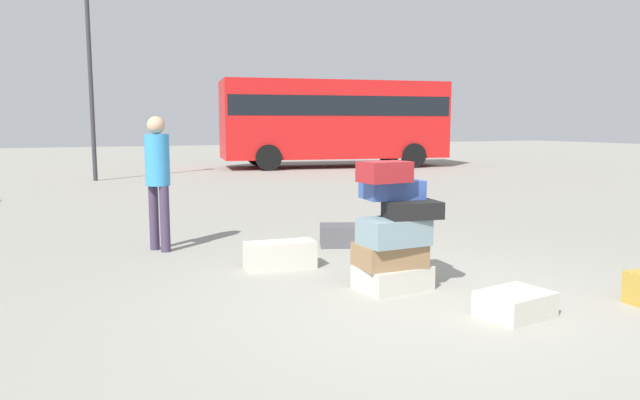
{
  "coord_description": "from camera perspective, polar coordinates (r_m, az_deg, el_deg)",
  "views": [
    {
      "loc": [
        -2.85,
        -4.24,
        1.59
      ],
      "look_at": [
        0.02,
        2.32,
        0.66
      ],
      "focal_mm": 32.83,
      "sensor_mm": 36.0,
      "label": 1
    }
  ],
  "objects": [
    {
      "name": "suitcase_charcoal_foreground_far",
      "position": [
        7.73,
        2.55,
        -3.45
      ],
      "size": [
        0.78,
        0.64,
        0.28
      ],
      "primitive_type": "cube",
      "rotation": [
        0.0,
        0.0,
        -0.37
      ],
      "color": "#4C4C51",
      "rests_on": "ground"
    },
    {
      "name": "parked_bus",
      "position": [
        22.02,
        1.36,
        8.03
      ],
      "size": [
        8.58,
        3.8,
        3.15
      ],
      "rotation": [
        0.0,
        0.0,
        -0.16
      ],
      "color": "red",
      "rests_on": "ground"
    },
    {
      "name": "person_bearded_onlooker",
      "position": [
        7.58,
        -15.54,
        2.72
      ],
      "size": [
        0.3,
        0.31,
        1.69
      ],
      "rotation": [
        0.0,
        0.0,
        -1.07
      ],
      "color": "#3F334C",
      "rests_on": "ground"
    },
    {
      "name": "lamp_post",
      "position": [
        17.84,
        -21.59,
        13.52
      ],
      "size": [
        0.36,
        0.36,
        5.51
      ],
      "color": "#333338",
      "rests_on": "ground"
    },
    {
      "name": "suitcase_tower",
      "position": [
        5.69,
        7.17,
        -3.34
      ],
      "size": [
        0.78,
        0.66,
        1.25
      ],
      "color": "beige",
      "rests_on": "ground"
    },
    {
      "name": "suitcase_cream_left_side",
      "position": [
        5.22,
        18.47,
        -9.58
      ],
      "size": [
        0.64,
        0.52,
        0.21
      ],
      "primitive_type": "cube",
      "rotation": [
        0.0,
        0.0,
        0.17
      ],
      "color": "beige",
      "rests_on": "ground"
    },
    {
      "name": "ground_plane",
      "position": [
        5.35,
        9.94,
        -10.05
      ],
      "size": [
        80.0,
        80.0,
        0.0
      ],
      "primitive_type": "plane",
      "color": "gray"
    },
    {
      "name": "suitcase_cream_upright_blue",
      "position": [
        6.53,
        -3.92,
        -5.37
      ],
      "size": [
        0.8,
        0.36,
        0.3
      ],
      "primitive_type": "cube",
      "rotation": [
        0.0,
        0.0,
        -0.07
      ],
      "color": "beige",
      "rests_on": "ground"
    }
  ]
}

